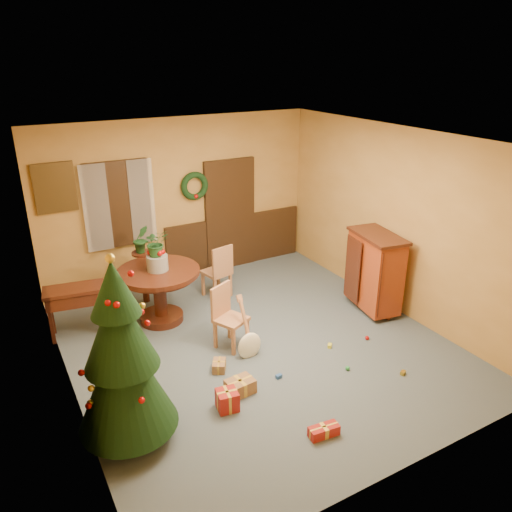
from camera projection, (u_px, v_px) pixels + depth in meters
room_envelope at (193, 217)px, 9.03m from camera, size 5.50×5.50×5.50m
dining_table at (159, 285)px, 7.58m from camera, size 1.25×1.25×0.86m
urn at (157, 263)px, 7.44m from camera, size 0.32×0.32×0.23m
centerpiece_plant at (156, 243)px, 7.32m from camera, size 0.37×0.32×0.41m
chair_near at (227, 314)px, 6.98m from camera, size 0.53×0.53×0.92m
chair_far at (219, 270)px, 8.36m from camera, size 0.49×0.49×0.95m
guitar at (249, 330)px, 6.73m from camera, size 0.41×0.57×0.80m
plant_stand at (144, 271)px, 8.19m from camera, size 0.35×0.35×0.89m
stand_plant at (141, 239)px, 7.98m from camera, size 0.26×0.22×0.46m
christmas_tree at (122, 357)px, 5.05m from camera, size 1.05×1.05×2.16m
writing_desk at (75, 299)px, 7.22m from camera, size 0.91×0.55×0.76m
sideboard at (375, 270)px, 7.89m from camera, size 0.70×1.09×1.30m
gift_a at (240, 386)px, 6.12m from camera, size 0.36×0.28×0.18m
gift_b at (227, 400)px, 5.84m from camera, size 0.27×0.27×0.24m
gift_c at (219, 366)px, 6.57m from camera, size 0.26×0.29×0.13m
gift_d at (324, 431)px, 5.44m from camera, size 0.35×0.17×0.12m
toy_a at (279, 376)px, 6.41m from camera, size 0.09×0.06×0.05m
toy_b at (348, 368)px, 6.57m from camera, size 0.06×0.06×0.06m
toy_c at (330, 346)px, 7.08m from camera, size 0.09×0.09×0.05m
toy_d at (367, 338)px, 7.27m from camera, size 0.06×0.06×0.06m
toy_e at (403, 373)px, 6.49m from camera, size 0.09×0.08×0.05m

